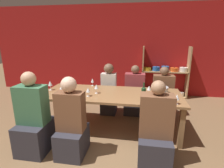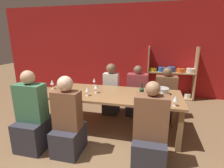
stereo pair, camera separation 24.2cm
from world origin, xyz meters
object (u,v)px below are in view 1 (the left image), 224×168
at_px(person_near_a, 34,123).
at_px(person_near_c, 72,127).
at_px(dining_table, 111,97).
at_px(wine_bottle_green, 144,93).
at_px(wine_glass_empty_b, 177,97).
at_px(person_near_b, 155,134).
at_px(wine_glass_red_b, 96,87).
at_px(wine_glass_empty_c, 159,91).
at_px(wine_glass_red_a, 69,89).
at_px(person_far_c, 134,96).
at_px(person_far_a, 109,94).
at_px(wine_glass_empty_a, 62,87).
at_px(wine_glass_red_c, 93,81).
at_px(wine_glass_white_c, 149,88).
at_px(shelf_unit, 163,78).
at_px(wine_glass_red_d, 88,90).
at_px(mixing_bowl, 161,90).
at_px(wine_glass_white_b, 50,84).
at_px(person_far_b, 162,98).
at_px(wine_glass_white_a, 163,93).

xyz_separation_m(person_near_a, person_near_c, (0.60, 0.01, -0.01)).
distance_m(dining_table, wine_bottle_green, 0.69).
xyz_separation_m(wine_glass_empty_b, person_near_b, (-0.34, -0.45, -0.42)).
bearing_deg(wine_glass_red_b, wine_glass_empty_c, -2.42).
distance_m(wine_glass_red_a, person_far_c, 1.68).
bearing_deg(person_far_a, wine_glass_empty_c, 140.08).
xyz_separation_m(wine_glass_red_b, wine_glass_empty_a, (-0.65, -0.07, -0.02)).
relative_size(wine_bottle_green, wine_glass_red_c, 1.90).
height_order(wine_glass_red_a, wine_glass_white_c, wine_glass_red_a).
bearing_deg(person_far_c, shelf_unit, -121.79).
bearing_deg(person_near_b, wine_glass_empty_a, 157.51).
xyz_separation_m(wine_glass_red_c, person_near_a, (-0.58, -1.29, -0.39)).
distance_m(wine_glass_red_d, person_near_a, 1.00).
distance_m(dining_table, mixing_bowl, 0.95).
relative_size(wine_glass_red_c, wine_glass_white_b, 0.86).
distance_m(wine_glass_red_b, person_near_a, 1.19).
bearing_deg(wine_glass_red_c, wine_glass_red_b, -66.86).
distance_m(person_far_a, person_far_c, 0.61).
bearing_deg(wine_glass_red_b, person_near_a, -135.05).
bearing_deg(person_far_a, wine_glass_red_c, 47.58).
height_order(wine_glass_red_b, person_far_c, person_far_c).
bearing_deg(person_far_c, wine_glass_empty_c, 114.10).
bearing_deg(wine_bottle_green, mixing_bowl, 54.63).
xyz_separation_m(wine_glass_red_b, person_near_a, (-0.79, -0.79, -0.40)).
distance_m(mixing_bowl, wine_glass_empty_a, 1.87).
xyz_separation_m(mixing_bowl, wine_glass_white_b, (-2.14, -0.17, 0.07)).
relative_size(wine_glass_red_b, wine_glass_red_c, 1.04).
height_order(mixing_bowl, wine_glass_white_b, wine_glass_white_b).
distance_m(wine_glass_red_c, person_near_b, 1.82).
height_order(wine_glass_white_c, person_far_b, person_far_b).
height_order(mixing_bowl, person_far_a, person_far_a).
xyz_separation_m(wine_bottle_green, wine_glass_white_b, (-1.80, 0.31, 0.01)).
distance_m(wine_glass_red_c, wine_glass_empty_b, 1.78).
relative_size(wine_glass_white_a, wine_glass_empty_c, 1.03).
bearing_deg(wine_glass_white_a, wine_glass_empty_c, 117.70).
bearing_deg(wine_glass_white_c, wine_glass_empty_c, -45.60).
distance_m(wine_glass_red_a, wine_glass_red_c, 0.75).
distance_m(mixing_bowl, person_far_b, 0.77).
bearing_deg(shelf_unit, person_far_c, -121.79).
bearing_deg(wine_glass_red_d, wine_glass_empty_a, 168.42).
relative_size(shelf_unit, wine_glass_red_a, 7.92).
bearing_deg(wine_glass_red_c, mixing_bowl, -11.08).
xyz_separation_m(wine_glass_white_c, person_near_b, (0.07, -0.88, -0.41)).
height_order(dining_table, wine_glass_white_b, wine_glass_white_b).
relative_size(mixing_bowl, wine_glass_white_b, 1.34).
relative_size(mixing_bowl, person_near_a, 0.20).
distance_m(wine_glass_empty_b, person_near_a, 2.25).
height_order(wine_glass_red_d, person_far_a, person_far_a).
height_order(wine_bottle_green, wine_glass_red_a, wine_bottle_green).
bearing_deg(wine_glass_empty_c, mixing_bowl, 74.10).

